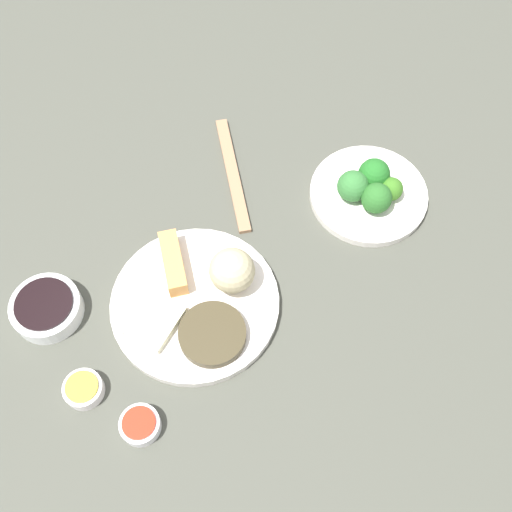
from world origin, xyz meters
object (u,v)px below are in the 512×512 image
Objects in this scene: sauce_ramekin_hot_mustard at (84,389)px; sauce_ramekin_sweet_and_sour at (140,425)px; chopsticks_pair at (233,174)px; broccoli_plate at (368,195)px; soy_sauce_bowl at (47,308)px; main_plate at (195,303)px.

sauce_ramekin_hot_mustard is 0.10m from sauce_ramekin_sweet_and_sour.
chopsticks_pair is (-0.06, -0.44, -0.01)m from sauce_ramekin_sweet_and_sour.
broccoli_plate is 0.83× the size of chopsticks_pair.
sauce_ramekin_sweet_and_sour is 0.24× the size of chopsticks_pair.
soy_sauce_bowl is 0.44× the size of chopsticks_pair.
broccoli_plate is 0.54m from soy_sauce_bowl.
chopsticks_pair is (-0.15, -0.40, -0.01)m from sauce_ramekin_hot_mustard.
sauce_ramekin_hot_mustard is 1.00× the size of sauce_ramekin_sweet_and_sour.
main_plate reaches higher than broccoli_plate.
soy_sauce_bowl is at bearing -39.69° from sauce_ramekin_sweet_and_sour.
sauce_ramekin_hot_mustard is at bearing -22.34° from sauce_ramekin_sweet_and_sour.
sauce_ramekin_sweet_and_sour is (-0.09, 0.04, 0.00)m from sauce_ramekin_hot_mustard.
sauce_ramekin_hot_mustard is (0.13, 0.15, 0.00)m from main_plate.
soy_sauce_bowl reaches higher than broccoli_plate.
broccoli_plate is 0.52m from sauce_ramekin_sweet_and_sour.
broccoli_plate is 3.52× the size of sauce_ramekin_hot_mustard.
sauce_ramekin_hot_mustard is 0.43m from chopsticks_pair.
soy_sauce_bowl is 0.38m from chopsticks_pair.
sauce_ramekin_sweet_and_sour is 0.44m from chopsticks_pair.
main_plate is at bearing 43.60° from broccoli_plate.
sauce_ramekin_hot_mustard is at bearing 70.06° from chopsticks_pair.
sauce_ramekin_sweet_and_sour is at bearing 55.99° from broccoli_plate.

